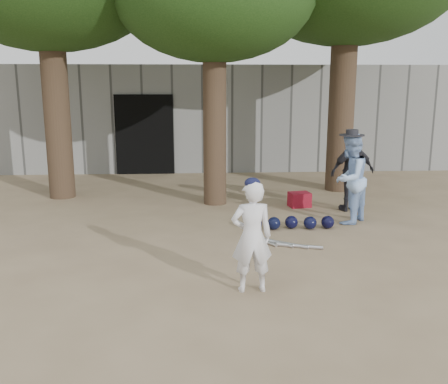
{
  "coord_description": "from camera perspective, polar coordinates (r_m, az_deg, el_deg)",
  "views": [
    {
      "loc": [
        0.17,
        -6.15,
        2.53
      ],
      "look_at": [
        0.6,
        1.0,
        0.95
      ],
      "focal_mm": 40.0,
      "sensor_mm": 36.0,
      "label": 1
    }
  ],
  "objects": [
    {
      "name": "ground",
      "position": [
        6.65,
        -4.72,
        -9.97
      ],
      "size": [
        70.0,
        70.0,
        0.0
      ],
      "primitive_type": "plane",
      "color": "#937C5E",
      "rests_on": "ground"
    },
    {
      "name": "boy_player",
      "position": [
        6.08,
        3.19,
        -5.14
      ],
      "size": [
        0.53,
        0.37,
        1.39
      ],
      "primitive_type": "imported",
      "rotation": [
        0.0,
        0.0,
        3.21
      ],
      "color": "white",
      "rests_on": "ground"
    },
    {
      "name": "spectator_blue",
      "position": [
        9.3,
        14.16,
        1.47
      ],
      "size": [
        0.99,
        1.01,
        1.64
      ],
      "primitive_type": "imported",
      "rotation": [
        0.0,
        0.0,
        4.0
      ],
      "color": "#9ABDEE",
      "rests_on": "ground"
    },
    {
      "name": "spectator_dark",
      "position": [
        10.21,
        14.46,
        2.22
      ],
      "size": [
        0.98,
        0.57,
        1.57
      ],
      "primitive_type": "imported",
      "rotation": [
        0.0,
        0.0,
        3.35
      ],
      "color": "black",
      "rests_on": "ground"
    },
    {
      "name": "red_bag",
      "position": [
        10.44,
        8.62,
        -0.86
      ],
      "size": [
        0.47,
        0.39,
        0.3
      ],
      "primitive_type": "cube",
      "rotation": [
        0.0,
        0.0,
        0.19
      ],
      "color": "maroon",
      "rests_on": "ground"
    },
    {
      "name": "back_building",
      "position": [
        16.51,
        -4.08,
        8.86
      ],
      "size": [
        16.0,
        5.24,
        3.0
      ],
      "color": "gray",
      "rests_on": "ground"
    },
    {
      "name": "helmet_row",
      "position": [
        8.85,
        7.76,
        -3.51
      ],
      "size": [
        1.51,
        0.29,
        0.23
      ],
      "color": "black",
      "rests_on": "ground"
    },
    {
      "name": "bat_pile",
      "position": [
        8.03,
        6.48,
        -5.79
      ],
      "size": [
        1.1,
        0.82,
        0.06
      ],
      "color": "silver",
      "rests_on": "ground"
    }
  ]
}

